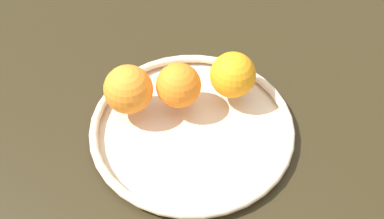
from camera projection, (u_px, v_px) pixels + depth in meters
ground_plane at (192, 140)px, 69.02cm from camera, size 160.88×160.88×4.00cm
fruit_bowl at (192, 128)px, 66.80cm from camera, size 28.19×28.19×1.80cm
orange_back_left at (128, 89)px, 65.66cm from camera, size 6.77×6.77×6.77cm
orange_front_left at (233, 75)px, 67.62cm from camera, size 6.52×6.52×6.52cm
orange_front_right at (178, 85)px, 66.47cm from camera, size 6.30×6.30×6.30cm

